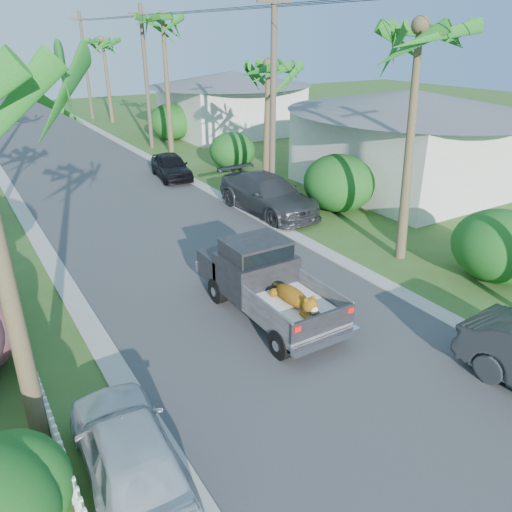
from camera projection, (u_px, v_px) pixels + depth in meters
ground at (395, 424)px, 10.15m from camera, size 120.00×120.00×0.00m
road at (81, 167)px, 29.51m from camera, size 8.00×100.00×0.02m
curb_left at (2, 177)px, 27.43m from camera, size 0.60×100.00×0.06m
curb_right at (150, 158)px, 31.58m from camera, size 0.60×100.00×0.06m
pickup_truck at (262, 278)px, 13.96m from camera, size 1.98×5.12×2.06m
parked_car_rm at (268, 195)px, 21.85m from camera, size 2.53×5.64×1.60m
parked_car_rf at (171, 166)px, 27.00m from camera, size 2.11×4.12×1.34m
parked_car_ln at (128, 450)px, 8.65m from camera, size 1.81×4.00×1.33m
palm_r_a at (425, 28)px, 14.80m from camera, size 4.40×4.40×8.70m
palm_r_b at (267, 65)px, 22.52m from camera, size 4.40×4.40×7.20m
palm_r_c at (162, 18)px, 29.96m from camera, size 4.40×4.40×9.40m
palm_r_d at (103, 40)px, 41.51m from camera, size 4.40×4.40×8.00m
shrub_r_a at (501, 246)px, 15.67m from camera, size 2.80×3.08×2.30m
shrub_r_b at (339, 183)px, 21.92m from camera, size 3.00×3.30×2.50m
shrub_r_c at (232, 151)px, 28.83m from camera, size 2.60×2.86×2.10m
shrub_r_d at (172, 122)px, 36.71m from camera, size 3.20×3.52×2.60m
picket_fence at (29, 360)px, 11.31m from camera, size 0.10×11.00×1.00m
house_right_near at (407, 144)px, 24.80m from camera, size 8.00×9.00×4.80m
house_right_far at (231, 105)px, 38.79m from camera, size 9.00×8.00×4.60m
utility_pole_b at (273, 102)px, 21.04m from camera, size 1.60×0.26×9.00m
utility_pole_c at (146, 78)px, 32.66m from camera, size 1.60×0.26×9.00m
utility_pole_d at (86, 66)px, 44.28m from camera, size 1.60×0.26×9.00m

